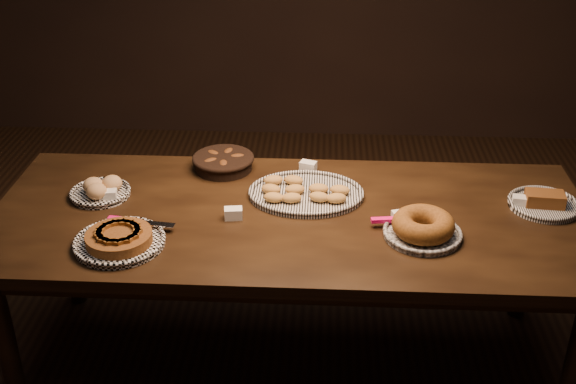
{
  "coord_description": "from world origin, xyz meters",
  "views": [
    {
      "loc": [
        0.12,
        -2.48,
        2.19
      ],
      "look_at": [
        -0.01,
        0.05,
        0.82
      ],
      "focal_mm": 45.0,
      "sensor_mm": 36.0,
      "label": 1
    }
  ],
  "objects_px": {
    "madeleine_platter": "(305,192)",
    "bundt_cake_plate": "(423,228)",
    "apple_tart_plate": "(119,239)",
    "buffet_table": "(291,229)"
  },
  "relations": [
    {
      "from": "apple_tart_plate",
      "to": "madeleine_platter",
      "type": "bearing_deg",
      "value": 23.77
    },
    {
      "from": "apple_tart_plate",
      "to": "bundt_cake_plate",
      "type": "height_order",
      "value": "bundt_cake_plate"
    },
    {
      "from": "apple_tart_plate",
      "to": "buffet_table",
      "type": "bearing_deg",
      "value": 15.55
    },
    {
      "from": "madeleine_platter",
      "to": "bundt_cake_plate",
      "type": "xyz_separation_m",
      "value": [
        0.45,
        -0.29,
        0.02
      ]
    },
    {
      "from": "bundt_cake_plate",
      "to": "madeleine_platter",
      "type": "bearing_deg",
      "value": 140.61
    },
    {
      "from": "madeleine_platter",
      "to": "bundt_cake_plate",
      "type": "height_order",
      "value": "bundt_cake_plate"
    },
    {
      "from": "apple_tart_plate",
      "to": "madeleine_platter",
      "type": "distance_m",
      "value": 0.79
    },
    {
      "from": "buffet_table",
      "to": "madeleine_platter",
      "type": "relative_size",
      "value": 5.04
    },
    {
      "from": "madeleine_platter",
      "to": "bundt_cake_plate",
      "type": "distance_m",
      "value": 0.54
    },
    {
      "from": "buffet_table",
      "to": "bundt_cake_plate",
      "type": "relative_size",
      "value": 7.03
    }
  ]
}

